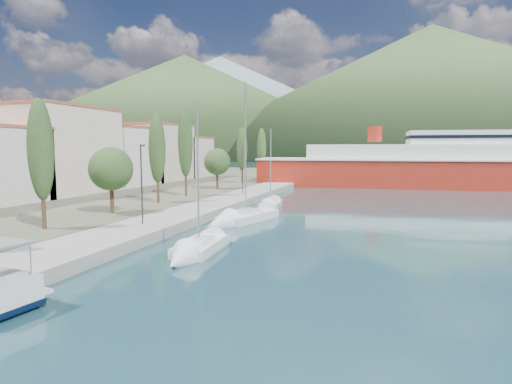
% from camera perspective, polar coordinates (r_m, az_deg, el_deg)
% --- Properties ---
extents(ground, '(1400.00, 1400.00, 0.00)m').
position_cam_1_polar(ground, '(135.10, 13.67, 2.86)').
color(ground, '#1D3F47').
extents(quay, '(5.00, 88.00, 0.80)m').
position_cam_1_polar(quay, '(44.89, -6.36, -2.11)').
color(quay, gray).
rests_on(quay, ground).
extents(land_strip, '(70.00, 148.00, 0.70)m').
position_cam_1_polar(land_strip, '(75.78, -30.27, 0.32)').
color(land_strip, '#565644').
rests_on(land_strip, ground).
extents(hills_far, '(1480.00, 900.00, 180.00)m').
position_cam_1_polar(hills_far, '(650.36, 29.51, 11.32)').
color(hills_far, slate).
rests_on(hills_far, ground).
extents(hills_near, '(1010.00, 520.00, 115.00)m').
position_cam_1_polar(hills_near, '(399.52, 30.91, 11.12)').
color(hills_near, '#3B542A').
rests_on(hills_near, ground).
extents(town_buildings, '(9.20, 69.20, 11.30)m').
position_cam_1_polar(town_buildings, '(65.89, -21.08, 4.56)').
color(town_buildings, beige).
rests_on(town_buildings, land_strip).
extents(tree_row, '(3.93, 64.52, 10.81)m').
position_cam_1_polar(tree_row, '(52.02, -10.10, 4.79)').
color(tree_row, '#47301E').
rests_on(tree_row, land_strip).
extents(lamp_posts, '(0.15, 46.90, 6.06)m').
position_cam_1_polar(lamp_posts, '(33.66, -14.96, 1.40)').
color(lamp_posts, '#2D2D33').
rests_on(lamp_posts, quay).
extents(sailboat_near, '(2.62, 7.30, 10.30)m').
position_cam_1_polar(sailboat_near, '(26.24, -8.74, -8.09)').
color(sailboat_near, silver).
rests_on(sailboat_near, ground).
extents(sailboat_mid, '(4.92, 9.56, 13.31)m').
position_cam_1_polar(sailboat_mid, '(37.25, -3.00, -3.84)').
color(sailboat_mid, silver).
rests_on(sailboat_mid, ground).
extents(sailboat_far, '(2.82, 6.68, 9.52)m').
position_cam_1_polar(sailboat_far, '(46.49, 1.71, -1.96)').
color(sailboat_far, silver).
rests_on(sailboat_far, ground).
extents(ferry, '(55.73, 16.13, 10.92)m').
position_cam_1_polar(ferry, '(78.26, 21.16, 3.05)').
color(ferry, '#A22416').
rests_on(ferry, ground).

